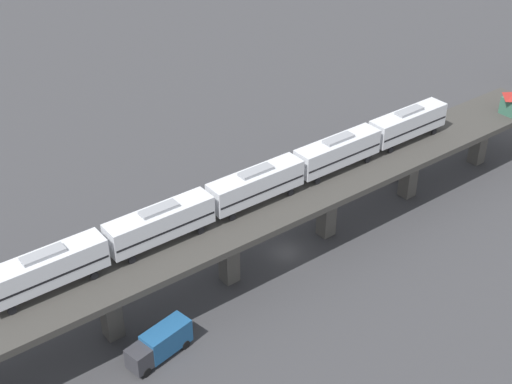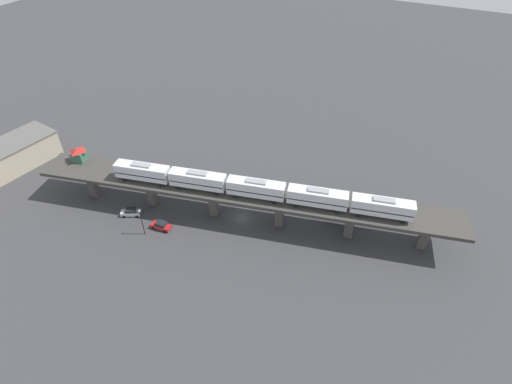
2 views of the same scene
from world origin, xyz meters
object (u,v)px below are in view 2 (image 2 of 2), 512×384
signal_hut (79,154)px  warehouse_building (0,161)px  street_lamp (142,220)px  street_car_red (161,225)px  subway_train (256,188)px  street_car_silver (131,212)px  delivery_truck (339,210)px

signal_hut → warehouse_building: size_ratio=0.13×
street_lamp → street_car_red: bearing=-37.4°
subway_train → street_car_silver: subway_train is taller
street_lamp → subway_train: bearing=-57.1°
street_car_silver → delivery_truck: (20.60, -42.34, 0.82)m
delivery_truck → street_lamp: street_lamp is taller
street_lamp → warehouse_building: size_ratio=0.23×
warehouse_building → delivery_truck: bearing=-75.0°
subway_train → street_lamp: 25.02m
signal_hut → street_car_silver: 18.71m
street_car_red → delivery_truck: (21.07, -33.58, 0.82)m
signal_hut → delivery_truck: size_ratio=0.52×
street_car_red → street_lamp: size_ratio=0.66×
subway_train → street_car_red: subway_train is taller
street_car_silver → street_lamp: (-3.42, -6.51, 3.17)m
subway_train → delivery_truck: 20.86m
street_car_red → subway_train: bearing=-60.5°
street_car_silver → street_lamp: size_ratio=0.68×
street_car_red → street_car_silver: (0.47, 8.76, 0.00)m
signal_hut → street_car_red: (-4.08, -24.87, -8.81)m
warehouse_building → subway_train: bearing=-80.5°
street_car_silver → delivery_truck: 47.09m
street_car_red → street_lamp: (-2.94, 2.25, 3.17)m
street_car_silver → warehouse_building: bearing=92.2°
street_lamp → warehouse_building: street_lamp is taller
subway_train → warehouse_building: subway_train is taller
street_car_red → warehouse_building: bearing=91.2°
signal_hut → street_lamp: (-7.02, -22.62, -5.64)m
street_car_silver → street_lamp: street_lamp is taller
signal_hut → delivery_truck: 61.39m
subway_train → signal_hut: subway_train is taller
subway_train → street_lamp: subway_train is taller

